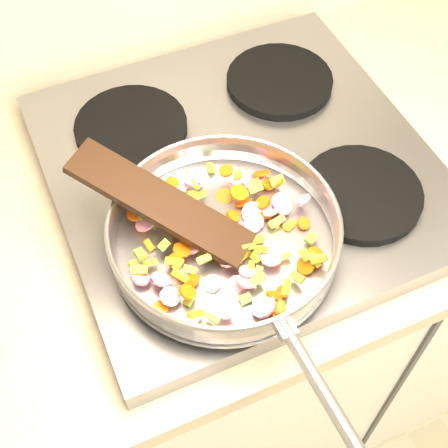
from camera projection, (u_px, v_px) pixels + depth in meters
name	position (u px, v px, depth m)	size (l,w,h in m)	color
cooktop	(241.00, 170.00, 1.03)	(0.60, 0.60, 0.04)	#939399
grate_fl	(194.00, 255.00, 0.90)	(0.19, 0.19, 0.02)	black
grate_fr	(361.00, 193.00, 0.97)	(0.19, 0.19, 0.02)	black
grate_bl	(131.00, 127.00, 1.05)	(0.19, 0.19, 0.02)	black
grate_br	(280.00, 81.00, 1.11)	(0.19, 0.19, 0.02)	black
saute_pan	(225.00, 233.00, 0.87)	(0.37, 0.54, 0.06)	#9E9EA5
vegetable_heap	(224.00, 234.00, 0.89)	(0.29, 0.29, 0.05)	#CB134A
wooden_spatula	(160.00, 203.00, 0.87)	(0.28, 0.06, 0.01)	black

